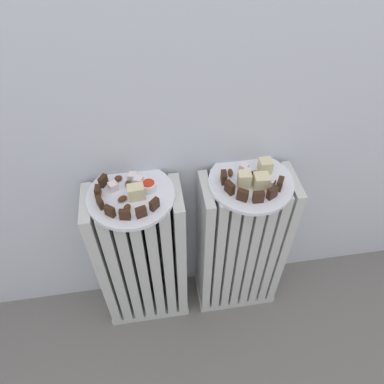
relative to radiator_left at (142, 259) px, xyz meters
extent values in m
plane|color=slate|center=(0.17, -0.28, -0.31)|extent=(6.00, 6.00, 0.00)
cube|color=silver|center=(0.00, 0.00, -0.30)|extent=(0.30, 0.16, 0.03)
cube|color=silver|center=(-0.13, 0.00, 0.02)|extent=(0.03, 0.16, 0.61)
cube|color=silver|center=(-0.09, 0.00, 0.02)|extent=(0.03, 0.16, 0.61)
cube|color=silver|center=(-0.04, 0.00, 0.02)|extent=(0.03, 0.16, 0.61)
cube|color=silver|center=(0.00, 0.00, 0.02)|extent=(0.03, 0.16, 0.61)
cube|color=silver|center=(0.04, 0.00, 0.02)|extent=(0.03, 0.16, 0.61)
cube|color=silver|center=(0.09, 0.00, 0.02)|extent=(0.03, 0.16, 0.61)
cube|color=silver|center=(0.13, 0.00, 0.02)|extent=(0.03, 0.16, 0.61)
cube|color=silver|center=(0.35, 0.00, -0.30)|extent=(0.30, 0.16, 0.03)
cube|color=silver|center=(0.22, 0.00, 0.02)|extent=(0.03, 0.16, 0.61)
cube|color=silver|center=(0.25, 0.00, 0.02)|extent=(0.03, 0.16, 0.61)
cube|color=silver|center=(0.29, 0.00, 0.02)|extent=(0.03, 0.16, 0.61)
cube|color=silver|center=(0.33, 0.00, 0.02)|extent=(0.03, 0.16, 0.61)
cube|color=silver|center=(0.37, 0.00, 0.02)|extent=(0.03, 0.16, 0.61)
cube|color=silver|center=(0.41, 0.00, 0.02)|extent=(0.03, 0.16, 0.61)
cube|color=silver|center=(0.44, 0.00, 0.02)|extent=(0.03, 0.16, 0.61)
cube|color=silver|center=(0.48, 0.00, 0.02)|extent=(0.03, 0.16, 0.61)
cylinder|color=white|center=(0.00, 0.00, 0.33)|extent=(0.25, 0.25, 0.01)
cylinder|color=white|center=(0.35, 0.00, 0.33)|extent=(0.25, 0.25, 0.01)
cube|color=#382114|center=(-0.07, 0.05, 0.35)|extent=(0.03, 0.03, 0.03)
cube|color=#382114|center=(-0.09, 0.01, 0.35)|extent=(0.02, 0.03, 0.03)
cube|color=#382114|center=(-0.08, -0.03, 0.35)|extent=(0.02, 0.03, 0.03)
cube|color=#382114|center=(-0.06, -0.07, 0.35)|extent=(0.03, 0.03, 0.03)
cube|color=#382114|center=(-0.02, -0.09, 0.35)|extent=(0.03, 0.02, 0.03)
cube|color=#382114|center=(0.03, -0.08, 0.35)|extent=(0.03, 0.02, 0.03)
cube|color=#382114|center=(0.06, -0.06, 0.35)|extent=(0.03, 0.03, 0.03)
cube|color=beige|center=(0.02, -0.02, 0.36)|extent=(0.05, 0.04, 0.04)
cube|color=white|center=(0.01, 0.06, 0.35)|extent=(0.03, 0.03, 0.02)
cube|color=white|center=(-0.05, 0.03, 0.35)|extent=(0.03, 0.03, 0.02)
cube|color=white|center=(0.03, 0.04, 0.35)|extent=(0.03, 0.03, 0.02)
ellipsoid|color=#4C2814|center=(-0.02, -0.02, 0.34)|extent=(0.03, 0.03, 0.01)
ellipsoid|color=#4C2814|center=(-0.01, -0.06, 0.34)|extent=(0.03, 0.03, 0.02)
ellipsoid|color=#4C2814|center=(0.00, 0.03, 0.34)|extent=(0.02, 0.03, 0.02)
ellipsoid|color=#4C2814|center=(-0.03, 0.06, 0.34)|extent=(0.03, 0.03, 0.02)
cylinder|color=white|center=(0.05, 0.01, 0.35)|extent=(0.04, 0.04, 0.02)
cylinder|color=red|center=(0.05, 0.01, 0.35)|extent=(0.03, 0.03, 0.01)
cube|color=#382114|center=(0.27, 0.01, 0.35)|extent=(0.02, 0.03, 0.04)
cube|color=#382114|center=(0.28, -0.03, 0.35)|extent=(0.03, 0.03, 0.04)
cube|color=#382114|center=(0.30, -0.07, 0.35)|extent=(0.03, 0.03, 0.04)
cube|color=#382114|center=(0.35, -0.08, 0.35)|extent=(0.03, 0.02, 0.04)
cube|color=#382114|center=(0.39, -0.07, 0.35)|extent=(0.03, 0.03, 0.04)
cube|color=#382114|center=(0.42, -0.04, 0.35)|extent=(0.03, 0.03, 0.04)
cube|color=beige|center=(0.40, 0.03, 0.36)|extent=(0.04, 0.04, 0.04)
cube|color=beige|center=(0.32, -0.02, 0.36)|extent=(0.04, 0.04, 0.05)
cube|color=beige|center=(0.37, -0.03, 0.36)|extent=(0.04, 0.04, 0.04)
cube|color=white|center=(0.34, 0.05, 0.35)|extent=(0.03, 0.03, 0.02)
cube|color=white|center=(0.34, 0.02, 0.35)|extent=(0.03, 0.03, 0.02)
cube|color=white|center=(0.40, -0.02, 0.35)|extent=(0.03, 0.03, 0.02)
ellipsoid|color=#4C2814|center=(0.37, 0.02, 0.34)|extent=(0.03, 0.02, 0.01)
ellipsoid|color=#4C2814|center=(0.29, 0.04, 0.34)|extent=(0.02, 0.03, 0.01)
cube|color=#B7B7BC|center=(0.37, -0.04, 0.34)|extent=(0.04, 0.06, 0.00)
cube|color=#B7B7BC|center=(0.34, 0.01, 0.34)|extent=(0.03, 0.03, 0.00)
camera|label=1|loc=(0.06, -0.72, 1.10)|focal=34.56mm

